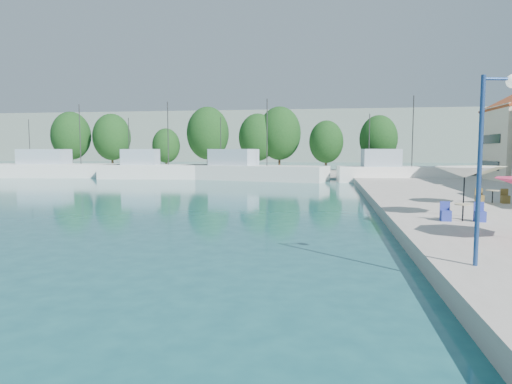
% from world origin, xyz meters
% --- Properties ---
extents(quay_far, '(90.00, 16.00, 0.60)m').
position_xyz_m(quay_far, '(-8.00, 67.00, 0.30)').
color(quay_far, '#A49E94').
rests_on(quay_far, ground).
extents(hill_west, '(180.00, 40.00, 16.00)m').
position_xyz_m(hill_west, '(-30.00, 160.00, 8.00)').
color(hill_west, gray).
rests_on(hill_west, ground).
extents(hill_east, '(140.00, 40.00, 12.00)m').
position_xyz_m(hill_east, '(40.00, 180.00, 6.00)').
color(hill_east, gray).
rests_on(hill_east, ground).
extents(trawler_01, '(20.35, 7.83, 10.20)m').
position_xyz_m(trawler_01, '(-32.48, 57.72, 1.07)').
color(trawler_01, white).
rests_on(trawler_01, ground).
extents(trawler_02, '(14.86, 5.29, 10.20)m').
position_xyz_m(trawler_02, '(-18.96, 56.58, 1.07)').
color(trawler_02, white).
rests_on(trawler_02, ground).
extents(trawler_03, '(18.62, 9.10, 10.20)m').
position_xyz_m(trawler_03, '(-6.37, 55.92, 1.07)').
color(trawler_03, silver).
rests_on(trawler_03, ground).
extents(trawler_04, '(14.13, 4.77, 10.20)m').
position_xyz_m(trawler_04, '(10.83, 54.72, 1.07)').
color(trawler_04, white).
rests_on(trawler_04, ground).
extents(tree_01, '(6.34, 6.34, 9.39)m').
position_xyz_m(tree_01, '(-38.92, 70.68, 6.02)').
color(tree_01, '#3F2B19').
rests_on(tree_01, quay_far).
extents(tree_02, '(6.07, 6.07, 8.99)m').
position_xyz_m(tree_02, '(-31.85, 70.90, 5.79)').
color(tree_02, '#3F2B19').
rests_on(tree_02, quay_far).
extents(tree_03, '(4.43, 4.43, 6.55)m').
position_xyz_m(tree_03, '(-22.63, 70.96, 4.38)').
color(tree_03, '#3F2B19').
rests_on(tree_03, quay_far).
extents(tree_04, '(6.72, 6.72, 9.95)m').
position_xyz_m(tree_04, '(-15.90, 71.71, 6.34)').
color(tree_04, '#3F2B19').
rests_on(tree_04, quay_far).
extents(tree_05, '(5.90, 5.90, 8.73)m').
position_xyz_m(tree_05, '(-7.76, 71.09, 5.64)').
color(tree_05, '#3F2B19').
rests_on(tree_05, quay_far).
extents(tree_06, '(6.63, 6.63, 9.81)m').
position_xyz_m(tree_06, '(-4.41, 71.64, 6.26)').
color(tree_06, '#3F2B19').
rests_on(tree_06, quay_far).
extents(tree_07, '(5.02, 5.02, 7.42)m').
position_xyz_m(tree_07, '(2.80, 69.00, 4.88)').
color(tree_07, '#3F2B19').
rests_on(tree_07, quay_far).
extents(tree_08, '(5.51, 5.51, 8.16)m').
position_xyz_m(tree_08, '(10.35, 69.62, 5.31)').
color(tree_08, '#3F2B19').
rests_on(tree_08, quay_far).
extents(umbrella_white, '(2.67, 2.67, 2.31)m').
position_xyz_m(umbrella_white, '(9.39, 22.90, 2.66)').
color(umbrella_white, black).
rests_on(umbrella_white, quay_right).
extents(umbrella_cream, '(2.72, 2.72, 2.17)m').
position_xyz_m(umbrella_cream, '(11.68, 27.94, 2.52)').
color(umbrella_cream, black).
rests_on(umbrella_cream, quay_right).
extents(cafe_table_02, '(1.82, 0.70, 0.76)m').
position_xyz_m(cafe_table_02, '(8.94, 21.34, 0.89)').
color(cafe_table_02, black).
rests_on(cafe_table_02, quay_right).
extents(cafe_table_03, '(1.82, 0.70, 0.76)m').
position_xyz_m(cafe_table_03, '(12.62, 28.82, 0.89)').
color(cafe_table_03, black).
rests_on(cafe_table_03, quay_right).
extents(street_lamp, '(1.02, 0.41, 5.03)m').
position_xyz_m(street_lamp, '(7.39, 13.43, 4.09)').
color(street_lamp, navy).
rests_on(street_lamp, quay_right).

